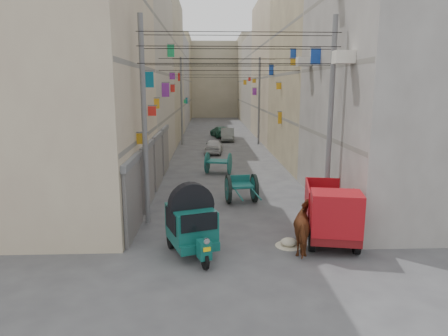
{
  "coord_description": "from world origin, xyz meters",
  "views": [
    {
      "loc": [
        -1.15,
        -9.41,
        5.38
      ],
      "look_at": [
        -0.52,
        6.5,
        2.12
      ],
      "focal_mm": 32.0,
      "sensor_mm": 36.0,
      "label": 1
    }
  ],
  "objects_px": {
    "mini_truck": "(332,216)",
    "distant_car_white": "(214,146)",
    "distant_car_grey": "(227,134)",
    "distant_car_green": "(220,132)",
    "second_cart": "(218,162)",
    "auto_rickshaw": "(191,222)",
    "horse": "(307,227)",
    "feed_sack": "(289,242)",
    "tonga_cart": "(241,188)"
  },
  "relations": [
    {
      "from": "distant_car_green",
      "to": "feed_sack",
      "type": "bearing_deg",
      "value": 80.45
    },
    {
      "from": "tonga_cart",
      "to": "distant_car_green",
      "type": "distance_m",
      "value": 24.97
    },
    {
      "from": "auto_rickshaw",
      "to": "distant_car_white",
      "type": "distance_m",
      "value": 20.07
    },
    {
      "from": "horse",
      "to": "distant_car_white",
      "type": "distance_m",
      "value": 20.2
    },
    {
      "from": "auto_rickshaw",
      "to": "tonga_cart",
      "type": "bearing_deg",
      "value": 50.43
    },
    {
      "from": "second_cart",
      "to": "horse",
      "type": "bearing_deg",
      "value": -64.16
    },
    {
      "from": "distant_car_white",
      "to": "horse",
      "type": "bearing_deg",
      "value": 102.6
    },
    {
      "from": "tonga_cart",
      "to": "mini_truck",
      "type": "height_order",
      "value": "mini_truck"
    },
    {
      "from": "feed_sack",
      "to": "horse",
      "type": "relative_size",
      "value": 0.3
    },
    {
      "from": "distant_car_grey",
      "to": "auto_rickshaw",
      "type": "bearing_deg",
      "value": -93.03
    },
    {
      "from": "second_cart",
      "to": "feed_sack",
      "type": "xyz_separation_m",
      "value": [
        2.11,
        -11.73,
        -0.57
      ]
    },
    {
      "from": "auto_rickshaw",
      "to": "horse",
      "type": "bearing_deg",
      "value": -18.93
    },
    {
      "from": "distant_car_grey",
      "to": "distant_car_green",
      "type": "relative_size",
      "value": 0.95
    },
    {
      "from": "feed_sack",
      "to": "distant_car_green",
      "type": "bearing_deg",
      "value": 92.66
    },
    {
      "from": "tonga_cart",
      "to": "second_cart",
      "type": "relative_size",
      "value": 1.73
    },
    {
      "from": "second_cart",
      "to": "distant_car_grey",
      "type": "distance_m",
      "value": 15.68
    },
    {
      "from": "distant_car_white",
      "to": "second_cart",
      "type": "bearing_deg",
      "value": 95.96
    },
    {
      "from": "feed_sack",
      "to": "distant_car_green",
      "type": "relative_size",
      "value": 0.14
    },
    {
      "from": "tonga_cart",
      "to": "mini_truck",
      "type": "relative_size",
      "value": 0.79
    },
    {
      "from": "auto_rickshaw",
      "to": "distant_car_grey",
      "type": "relative_size",
      "value": 0.7
    },
    {
      "from": "distant_car_green",
      "to": "distant_car_white",
      "type": "bearing_deg",
      "value": 73.04
    },
    {
      "from": "mini_truck",
      "to": "feed_sack",
      "type": "xyz_separation_m",
      "value": [
        -1.52,
        -0.19,
        -0.84
      ]
    },
    {
      "from": "auto_rickshaw",
      "to": "second_cart",
      "type": "distance_m",
      "value": 12.23
    },
    {
      "from": "tonga_cart",
      "to": "distant_car_green",
      "type": "bearing_deg",
      "value": 84.09
    },
    {
      "from": "second_cart",
      "to": "horse",
      "type": "relative_size",
      "value": 0.93
    },
    {
      "from": "mini_truck",
      "to": "distant_car_white",
      "type": "xyz_separation_m",
      "value": [
        -3.82,
        19.42,
        -0.4
      ]
    },
    {
      "from": "tonga_cart",
      "to": "horse",
      "type": "relative_size",
      "value": 1.6
    },
    {
      "from": "second_cart",
      "to": "horse",
      "type": "distance_m",
      "value": 12.41
    },
    {
      "from": "second_cart",
      "to": "distant_car_white",
      "type": "distance_m",
      "value": 7.88
    },
    {
      "from": "mini_truck",
      "to": "distant_car_green",
      "type": "distance_m",
      "value": 30.25
    },
    {
      "from": "tonga_cart",
      "to": "mini_truck",
      "type": "bearing_deg",
      "value": -68.49
    },
    {
      "from": "distant_car_green",
      "to": "mini_truck",
      "type": "bearing_deg",
      "value": 83.36
    },
    {
      "from": "tonga_cart",
      "to": "horse",
      "type": "bearing_deg",
      "value": -79.83
    },
    {
      "from": "mini_truck",
      "to": "distant_car_white",
      "type": "bearing_deg",
      "value": 111.89
    },
    {
      "from": "distant_car_green",
      "to": "horse",
      "type": "bearing_deg",
      "value": 81.36
    },
    {
      "from": "distant_car_grey",
      "to": "horse",
      "type": "bearing_deg",
      "value": -85.19
    },
    {
      "from": "mini_truck",
      "to": "second_cart",
      "type": "relative_size",
      "value": 2.19
    },
    {
      "from": "distant_car_white",
      "to": "distant_car_green",
      "type": "height_order",
      "value": "distant_car_white"
    },
    {
      "from": "tonga_cart",
      "to": "second_cart",
      "type": "xyz_separation_m",
      "value": [
        -0.92,
        6.4,
        0.01
      ]
    },
    {
      "from": "horse",
      "to": "second_cart",
      "type": "bearing_deg",
      "value": -68.71
    },
    {
      "from": "second_cart",
      "to": "feed_sack",
      "type": "bearing_deg",
      "value": -66.13
    },
    {
      "from": "tonga_cart",
      "to": "feed_sack",
      "type": "relative_size",
      "value": 5.36
    },
    {
      "from": "second_cart",
      "to": "distant_car_white",
      "type": "height_order",
      "value": "second_cart"
    },
    {
      "from": "mini_truck",
      "to": "second_cart",
      "type": "xyz_separation_m",
      "value": [
        -3.64,
        11.55,
        -0.28
      ]
    },
    {
      "from": "tonga_cart",
      "to": "distant_car_white",
      "type": "height_order",
      "value": "tonga_cart"
    },
    {
      "from": "tonga_cart",
      "to": "mini_truck",
      "type": "xyz_separation_m",
      "value": [
        2.72,
        -5.14,
        0.29
      ]
    },
    {
      "from": "auto_rickshaw",
      "to": "second_cart",
      "type": "relative_size",
      "value": 1.49
    },
    {
      "from": "auto_rickshaw",
      "to": "distant_car_grey",
      "type": "height_order",
      "value": "auto_rickshaw"
    },
    {
      "from": "auto_rickshaw",
      "to": "horse",
      "type": "relative_size",
      "value": 1.38
    },
    {
      "from": "feed_sack",
      "to": "distant_car_grey",
      "type": "relative_size",
      "value": 0.15
    }
  ]
}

